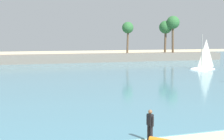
% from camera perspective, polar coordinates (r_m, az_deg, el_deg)
% --- Properties ---
extents(sea, '(220.00, 95.04, 0.06)m').
position_cam_1_polar(sea, '(63.08, -15.57, 0.58)').
color(sea, teal).
rests_on(sea, ground).
extents(palm_headland, '(94.88, 6.10, 11.69)m').
position_cam_1_polar(palm_headland, '(70.40, -17.69, 3.25)').
color(palm_headland, slate).
rests_on(palm_headland, ground).
extents(person_at_waterline, '(0.27, 0.54, 1.67)m').
position_cam_1_polar(person_at_waterline, '(16.93, 6.65, -9.43)').
color(person_at_waterline, black).
rests_on(person_at_waterline, ground).
extents(sailboat_toward_headland, '(4.55, 2.38, 6.32)m').
position_cam_1_polar(sailboat_toward_headland, '(57.09, 15.60, 0.69)').
color(sailboat_toward_headland, white).
rests_on(sailboat_toward_headland, sea).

